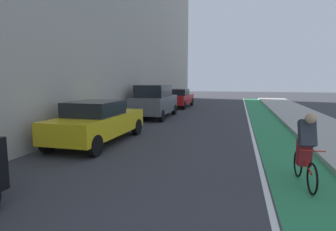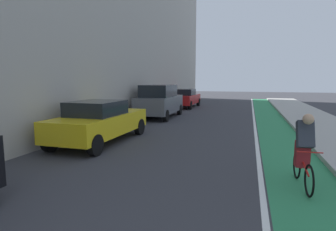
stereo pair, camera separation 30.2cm
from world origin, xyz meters
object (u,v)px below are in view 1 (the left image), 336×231
Objects in this scene: parked_suv_gray at (155,101)px; parked_sedan_red at (178,98)px; cyclist_mid at (306,147)px; parked_sedan_yellow_cab at (98,121)px.

parked_suv_gray reaches higher than parked_sedan_red.
cyclist_mid reaches higher than parked_sedan_red.
cyclist_mid is at bearing -21.77° from parked_sedan_yellow_cab.
cyclist_mid is at bearing -68.44° from parked_sedan_red.
cyclist_mid is at bearing -56.38° from parked_suv_gray.
parked_sedan_yellow_cab is 1.03× the size of parked_sedan_red.
parked_sedan_red is (-0.00, 13.54, 0.00)m from parked_sedan_yellow_cab.
parked_sedan_yellow_cab is at bearing -90.01° from parked_suv_gray.
parked_sedan_red is at bearing 111.56° from cyclist_mid.
parked_sedan_red is 17.29m from cyclist_mid.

